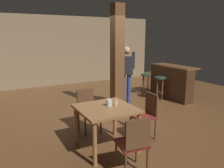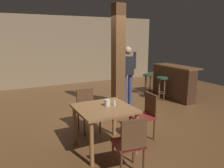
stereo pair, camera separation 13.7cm
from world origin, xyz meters
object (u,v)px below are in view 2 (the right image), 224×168
(chair_north, at_px, (87,108))
(bar_stool_mid, at_px, (148,79))
(napkin_cup, at_px, (107,103))
(standing_person, at_px, (127,73))
(chair_east, at_px, (146,113))
(salt_shaker, at_px, (115,103))
(bar_stool_near, at_px, (162,83))
(dining_table, at_px, (104,114))
(bar_counter, at_px, (173,82))
(chair_south, at_px, (130,142))

(chair_north, xyz_separation_m, bar_stool_mid, (2.90, 1.77, 0.04))
(napkin_cup, bearing_deg, standing_person, 49.89)
(chair_east, bearing_deg, napkin_cup, 178.34)
(chair_north, distance_m, salt_shaker, 0.95)
(bar_stool_near, bearing_deg, napkin_cup, -146.54)
(dining_table, relative_size, bar_counter, 0.60)
(standing_person, bearing_deg, chair_east, -110.21)
(chair_north, xyz_separation_m, bar_counter, (3.36, 1.05, 0.04))
(chair_north, height_order, napkin_cup, chair_north)
(napkin_cup, relative_size, salt_shaker, 1.20)
(napkin_cup, distance_m, bar_stool_near, 3.39)
(chair_east, relative_size, bar_stool_mid, 1.22)
(chair_north, distance_m, chair_south, 1.73)
(salt_shaker, distance_m, bar_stool_near, 3.32)
(chair_south, distance_m, napkin_cup, 0.97)
(bar_stool_mid, bearing_deg, salt_shaker, -135.64)
(bar_stool_near, bearing_deg, bar_counter, 1.13)
(chair_south, xyz_separation_m, bar_stool_mid, (2.90, 3.50, 0.04))
(chair_south, bearing_deg, bar_stool_near, 43.75)
(dining_table, xyz_separation_m, napkin_cup, (0.08, 0.05, 0.19))
(chair_east, relative_size, bar_counter, 0.55)
(standing_person, distance_m, bar_stool_near, 1.41)
(salt_shaker, distance_m, bar_stool_mid, 3.79)
(salt_shaker, bearing_deg, chair_east, 2.02)
(bar_stool_mid, bearing_deg, dining_table, -137.74)
(chair_south, relative_size, standing_person, 0.52)
(napkin_cup, height_order, salt_shaker, napkin_cup)
(chair_south, bearing_deg, bar_stool_mid, 50.38)
(dining_table, height_order, standing_person, standing_person)
(standing_person, xyz_separation_m, bar_counter, (1.80, 0.11, -0.46))
(chair_north, xyz_separation_m, bar_stool_near, (2.90, 1.04, 0.05))
(napkin_cup, xyz_separation_m, standing_person, (1.49, 1.77, 0.16))
(salt_shaker, xyz_separation_m, bar_stool_near, (2.70, 1.91, -0.27))
(bar_stool_near, bearing_deg, chair_north, -160.16)
(bar_stool_mid, bearing_deg, chair_north, -148.53)
(chair_north, relative_size, bar_counter, 0.55)
(chair_north, relative_size, bar_stool_near, 1.20)
(chair_south, bearing_deg, dining_table, 90.37)
(salt_shaker, relative_size, bar_stool_near, 0.13)
(dining_table, height_order, chair_north, chair_north)
(dining_table, height_order, bar_counter, bar_counter)
(bar_counter, relative_size, bar_stool_near, 2.16)
(dining_table, xyz_separation_m, standing_person, (1.57, 1.82, 0.35))
(standing_person, height_order, bar_counter, standing_person)
(napkin_cup, distance_m, standing_person, 2.32)
(napkin_cup, bearing_deg, chair_north, 95.18)
(dining_table, bearing_deg, chair_north, 89.36)
(chair_east, xyz_separation_m, bar_stool_mid, (1.99, 2.62, 0.04))
(dining_table, height_order, salt_shaker, salt_shaker)
(bar_stool_near, bearing_deg, salt_shaker, -144.69)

